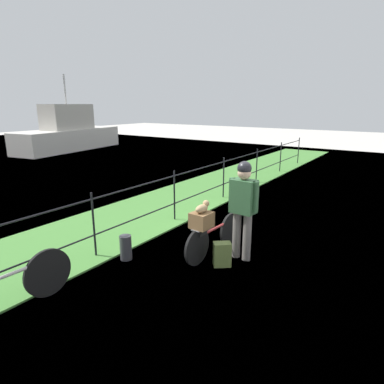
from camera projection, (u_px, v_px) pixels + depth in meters
ground_plane at (254, 239)px, 6.50m from camera, size 60.00×60.00×0.00m
grass_strip at (145, 213)px, 8.05m from camera, size 27.00×2.40×0.03m
iron_fence at (174, 192)px, 7.39m from camera, size 18.04×0.04×1.15m
bicycle_main at (214, 237)px, 5.77m from camera, size 1.63×0.19×0.61m
wooden_crate at (202, 220)px, 5.39m from camera, size 0.35×0.32×0.26m
terrier_dog at (203, 208)px, 5.35m from camera, size 0.32×0.16×0.18m
cyclist_person at (243, 202)px, 5.46m from camera, size 0.28×0.54×1.68m
backpack_on_paving at (222, 254)px, 5.40m from camera, size 0.32×0.33×0.40m
mooring_bollard at (126, 248)px, 5.62m from camera, size 0.20×0.20×0.43m
bicycle_parked at (9, 287)px, 4.13m from camera, size 1.66×0.18×0.67m
moored_boat_near at (69, 134)px, 18.98m from camera, size 6.90×2.98×4.16m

